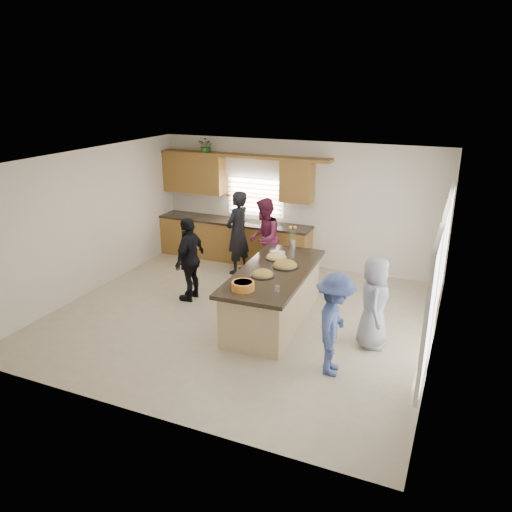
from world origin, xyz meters
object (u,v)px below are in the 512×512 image
at_px(salad_bowl, 243,285).
at_px(woman_left_back, 238,233).
at_px(island, 274,297).
at_px(woman_right_front, 374,303).
at_px(woman_left_mid, 264,238).
at_px(woman_left_front, 190,259).
at_px(woman_right_back, 335,325).

relative_size(salad_bowl, woman_left_back, 0.20).
relative_size(island, woman_right_front, 1.85).
distance_m(island, woman_left_mid, 2.17).
bearing_deg(woman_left_mid, woman_left_front, -41.54).
bearing_deg(woman_left_front, salad_bowl, 53.25).
bearing_deg(woman_left_mid, woman_right_front, 37.53).
bearing_deg(woman_left_back, woman_left_mid, 103.82).
height_order(woman_left_mid, woman_right_back, woman_left_mid).
height_order(salad_bowl, woman_right_front, woman_right_front).
bearing_deg(woman_left_front, island, 81.49).
relative_size(woman_left_back, woman_left_front, 1.11).
bearing_deg(woman_left_mid, salad_bowl, 1.36).
distance_m(woman_left_mid, woman_right_back, 3.89).
bearing_deg(island, woman_right_back, -43.42).
relative_size(woman_left_back, woman_left_mid, 1.07).
bearing_deg(woman_right_front, woman_left_mid, 42.43).
bearing_deg(woman_right_back, salad_bowl, 76.40).
relative_size(salad_bowl, woman_left_front, 0.22).
bearing_deg(island, woman_left_back, 127.14).
relative_size(salad_bowl, woman_left_mid, 0.21).
distance_m(island, woman_left_front, 1.86).
distance_m(woman_left_mid, woman_right_front, 3.43).
bearing_deg(island, salad_bowl, -100.81).
bearing_deg(woman_right_back, island, 44.07).
xyz_separation_m(woman_left_mid, woman_right_front, (2.72, -2.09, -0.11)).
xyz_separation_m(woman_left_back, woman_left_front, (-0.23, -1.63, -0.09)).
relative_size(island, woman_left_front, 1.69).
distance_m(woman_left_front, woman_right_front, 3.58).
bearing_deg(woman_left_front, woman_left_back, 171.18).
height_order(woman_right_back, woman_right_front, woman_right_back).
bearing_deg(woman_left_mid, woman_right_back, 22.44).
xyz_separation_m(woman_left_mid, woman_left_front, (-0.83, -1.66, -0.04)).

